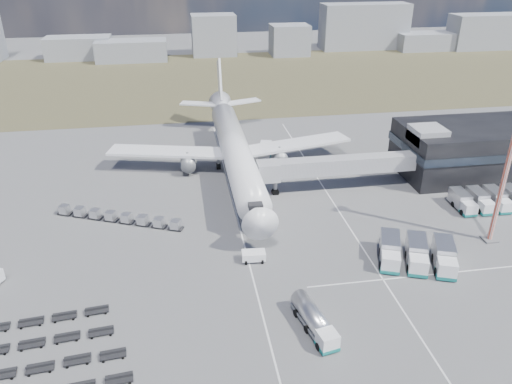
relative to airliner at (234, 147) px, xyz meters
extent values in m
plane|color=#565659|center=(0.00, -32.38, -5.29)|extent=(420.00, 420.00, 0.00)
cube|color=#47442B|center=(0.00, 77.62, -5.29)|extent=(420.00, 90.00, 0.01)
cube|color=silver|center=(-2.00, -27.38, -5.29)|extent=(0.25, 110.00, 0.01)
cube|color=silver|center=(16.00, -27.38, -5.29)|extent=(0.25, 110.00, 0.01)
cube|color=silver|center=(25.00, -40.38, -5.29)|extent=(40.00, 0.25, 0.01)
cube|color=black|center=(48.00, -8.38, -0.29)|extent=(30.00, 16.00, 10.00)
cube|color=#262D38|center=(48.00, -8.38, 0.91)|extent=(30.40, 16.40, 1.60)
cube|color=#939399|center=(36.00, -10.38, 4.21)|extent=(6.00, 6.00, 3.00)
cube|color=#939399|center=(18.10, -11.88, -0.19)|extent=(29.80, 3.00, 3.00)
cube|color=#939399|center=(4.70, -12.38, -0.19)|extent=(4.00, 3.60, 3.40)
cylinder|color=slate|center=(6.20, -11.88, -2.74)|extent=(0.70, 0.70, 5.10)
cylinder|color=black|center=(6.20, -11.88, -4.84)|extent=(1.40, 0.90, 1.40)
cylinder|color=white|center=(0.00, -2.38, 0.01)|extent=(5.60, 48.00, 5.60)
cone|color=white|center=(0.00, -28.88, 0.01)|extent=(5.60, 5.00, 5.60)
cone|color=white|center=(0.00, 25.62, 0.81)|extent=(5.60, 8.00, 5.60)
cube|color=black|center=(0.00, -26.88, 0.81)|extent=(2.20, 2.00, 0.80)
cube|color=white|center=(-13.00, 2.62, -1.19)|extent=(25.59, 11.38, 0.50)
cube|color=white|center=(13.00, 2.62, -1.19)|extent=(25.59, 11.38, 0.50)
cylinder|color=slate|center=(-9.50, 0.62, -2.89)|extent=(3.00, 5.00, 3.00)
cylinder|color=slate|center=(9.50, 0.62, -2.89)|extent=(3.00, 5.00, 3.00)
cube|color=white|center=(-5.50, 27.62, 1.21)|extent=(9.49, 5.63, 0.35)
cube|color=white|center=(5.50, 27.62, 1.21)|extent=(9.49, 5.63, 0.35)
cube|color=white|center=(0.00, 28.62, 6.51)|extent=(0.50, 9.06, 11.45)
cylinder|color=slate|center=(0.00, -23.38, -4.04)|extent=(0.50, 0.50, 2.50)
cylinder|color=slate|center=(-3.20, 1.62, -4.04)|extent=(0.60, 0.60, 2.50)
cylinder|color=slate|center=(3.20, 1.62, -4.04)|extent=(0.60, 0.60, 2.50)
cylinder|color=black|center=(0.00, -23.38, -4.79)|extent=(0.50, 1.20, 1.20)
cube|color=gray|center=(-48.48, 121.05, -0.93)|extent=(25.55, 12.00, 8.73)
cube|color=gray|center=(-27.21, 113.94, -1.31)|extent=(27.64, 12.00, 7.96)
cube|color=gray|center=(6.17, 119.93, 2.84)|extent=(17.94, 12.00, 16.26)
cube|color=gray|center=(37.29, 115.02, 0.82)|extent=(15.59, 12.00, 12.22)
cube|color=gray|center=(72.70, 123.75, 4.20)|extent=(38.10, 12.00, 18.98)
cube|color=gray|center=(106.00, 116.63, -1.64)|extent=(39.65, 12.00, 7.31)
cube|color=gray|center=(126.14, 114.98, 2.02)|extent=(32.36, 12.00, 14.63)
cube|color=white|center=(4.38, -51.99, -3.97)|extent=(2.58, 2.58, 2.10)
cube|color=#136E6B|center=(4.38, -51.99, -4.79)|extent=(2.69, 2.69, 0.46)
cylinder|color=silver|center=(3.50, -47.60, -3.56)|extent=(3.60, 7.17, 2.28)
cube|color=slate|center=(3.50, -47.60, -4.61)|extent=(3.51, 7.15, 0.32)
cylinder|color=black|center=(3.77, -48.95, -4.83)|extent=(2.53, 1.46, 1.01)
cube|color=white|center=(-1.23, -32.88, -4.52)|extent=(3.61, 2.18, 1.55)
cube|color=white|center=(7.44, 6.03, -3.69)|extent=(3.95, 6.43, 2.80)
cube|color=#136E6B|center=(7.44, 6.03, -4.84)|extent=(4.07, 6.56, 0.45)
cube|color=white|center=(17.67, -38.52, -3.82)|extent=(3.31, 3.25, 2.49)
cube|color=#136E6B|center=(17.67, -38.52, -4.78)|extent=(3.46, 3.39, 0.51)
cube|color=silver|center=(19.07, -34.82, -3.37)|extent=(4.38, 5.82, 2.94)
cube|color=white|center=(21.26, -39.88, -3.82)|extent=(3.31, 3.25, 2.49)
cube|color=#136E6B|center=(21.26, -39.88, -4.78)|extent=(3.46, 3.39, 0.51)
cube|color=silver|center=(22.66, -36.18, -3.37)|extent=(4.38, 5.82, 2.94)
cube|color=white|center=(24.85, -41.24, -3.82)|extent=(3.31, 3.25, 2.49)
cube|color=#136E6B|center=(24.85, -41.24, -4.78)|extent=(3.46, 3.39, 0.51)
cube|color=silver|center=(26.26, -37.55, -3.37)|extent=(4.38, 5.82, 2.94)
cube|color=white|center=(37.62, -25.15, -4.04)|extent=(2.28, 2.18, 2.13)
cube|color=#136E6B|center=(37.62, -25.15, -4.86)|extent=(2.38, 2.28, 0.43)
cube|color=silver|center=(37.71, -21.77, -3.65)|extent=(2.44, 4.50, 2.51)
cube|color=white|center=(40.91, -25.23, -4.04)|extent=(2.28, 2.18, 2.13)
cube|color=#136E6B|center=(40.91, -25.23, -4.86)|extent=(2.38, 2.28, 0.43)
cube|color=silver|center=(41.00, -21.85, -3.65)|extent=(2.44, 4.50, 2.51)
cube|color=white|center=(44.19, -25.32, -4.04)|extent=(2.28, 2.18, 2.13)
cube|color=#136E6B|center=(44.19, -25.32, -4.86)|extent=(2.38, 2.28, 0.43)
cube|color=silver|center=(44.28, -21.94, -3.65)|extent=(2.44, 4.50, 2.51)
cube|color=silver|center=(47.57, -22.03, -3.65)|extent=(2.44, 4.50, 2.51)
cube|color=black|center=(-31.40, -13.64, -5.02)|extent=(2.79, 2.31, 0.17)
cube|color=silver|center=(-31.40, -13.64, -4.23)|extent=(1.94, 1.94, 1.38)
cube|color=black|center=(-28.69, -14.83, -5.02)|extent=(2.79, 2.31, 0.17)
cube|color=silver|center=(-28.69, -14.83, -4.23)|extent=(1.94, 1.94, 1.38)
cube|color=black|center=(-25.99, -16.01, -5.02)|extent=(2.79, 2.31, 0.17)
cube|color=silver|center=(-25.99, -16.01, -4.23)|extent=(1.94, 1.94, 1.38)
cube|color=black|center=(-23.29, -17.20, -5.02)|extent=(2.79, 2.31, 0.17)
cube|color=silver|center=(-23.29, -17.20, -4.23)|extent=(1.94, 1.94, 1.38)
cube|color=black|center=(-20.59, -18.38, -5.02)|extent=(2.79, 2.31, 0.17)
cube|color=silver|center=(-20.59, -18.38, -4.23)|extent=(1.94, 1.94, 1.38)
cube|color=black|center=(-17.89, -19.57, -5.02)|extent=(2.79, 2.31, 0.17)
cube|color=silver|center=(-17.89, -19.57, -4.23)|extent=(1.94, 1.94, 1.38)
cube|color=black|center=(-15.19, -20.76, -5.02)|extent=(2.79, 2.31, 0.17)
cube|color=silver|center=(-15.19, -20.76, -4.23)|extent=(1.94, 1.94, 1.38)
cube|color=black|center=(-12.49, -21.94, -5.02)|extent=(2.79, 2.31, 0.17)
cube|color=silver|center=(-12.49, -21.94, -4.23)|extent=(1.94, 1.94, 1.38)
cube|color=black|center=(-29.80, -50.04, -4.94)|extent=(23.48, 3.77, 0.70)
cube|color=black|center=(-30.20, -45.96, -4.94)|extent=(19.59, 3.39, 0.70)
cube|color=black|center=(-30.61, -41.87, -4.94)|extent=(19.59, 3.39, 0.70)
cylinder|color=#B9361D|center=(36.66, -33.21, 8.13)|extent=(0.75, 0.75, 26.84)
cube|color=#565659|center=(36.66, -33.21, -5.13)|extent=(2.15, 2.15, 0.32)
camera|label=1|loc=(-10.77, -93.83, 37.04)|focal=35.00mm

